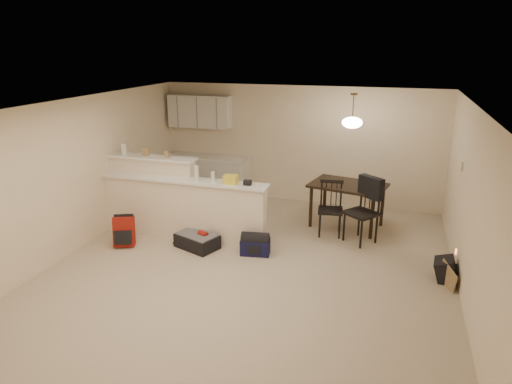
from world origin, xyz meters
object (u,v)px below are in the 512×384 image
at_px(dining_table, 348,189).
at_px(dining_chair_far, 361,211).
at_px(black_daypack, 446,270).
at_px(red_backpack, 124,231).
at_px(suitcase, 197,241).
at_px(navy_duffel, 255,247).
at_px(dining_chair_near, 330,209).
at_px(pendant_lamp, 352,122).

relative_size(dining_table, dining_chair_far, 1.32).
distance_m(dining_chair_far, black_daypack, 1.72).
height_order(dining_table, red_backpack, dining_table).
relative_size(dining_chair_far, suitcase, 1.63).
bearing_deg(red_backpack, dining_table, 6.79).
distance_m(dining_table, navy_duffel, 2.20).
distance_m(red_backpack, navy_duffel, 2.28).
xyz_separation_m(dining_table, dining_chair_near, (-0.24, -0.50, -0.24)).
height_order(suitcase, navy_duffel, navy_duffel).
height_order(dining_table, dining_chair_near, dining_chair_near).
bearing_deg(dining_table, dining_chair_far, -52.48).
relative_size(pendant_lamp, dining_chair_far, 0.55).
relative_size(dining_table, red_backpack, 2.91).
xyz_separation_m(suitcase, navy_duffel, (1.02, 0.05, 0.01)).
xyz_separation_m(pendant_lamp, suitcase, (-2.30, -1.73, -1.87)).
bearing_deg(dining_chair_far, navy_duffel, -109.72).
bearing_deg(dining_chair_far, suitcase, -119.98).
bearing_deg(red_backpack, suitcase, -9.94).
relative_size(suitcase, red_backpack, 1.36).
xyz_separation_m(dining_table, pendant_lamp, (-0.00, 0.00, 1.26)).
bearing_deg(red_backpack, black_daypack, -19.17).
relative_size(dining_table, dining_chair_near, 1.51).
xyz_separation_m(dining_chair_near, navy_duffel, (-1.05, -1.18, -0.36)).
relative_size(dining_chair_far, red_backpack, 2.21).
bearing_deg(suitcase, black_daypack, 21.65).
bearing_deg(dining_table, dining_chair_near, -103.45).
bearing_deg(black_daypack, dining_table, 50.74).
bearing_deg(suitcase, navy_duffel, 23.77).
xyz_separation_m(navy_duffel, black_daypack, (2.92, 0.00, 0.03)).
distance_m(dining_chair_near, suitcase, 2.43).
height_order(dining_chair_far, navy_duffel, dining_chair_far).
relative_size(dining_table, navy_duffel, 3.12).
distance_m(pendant_lamp, navy_duffel, 2.81).
xyz_separation_m(pendant_lamp, navy_duffel, (-1.28, -1.68, -1.86)).
distance_m(suitcase, black_daypack, 3.94).
height_order(dining_chair_near, dining_chair_far, dining_chair_far).
relative_size(dining_chair_far, black_daypack, 3.06).
xyz_separation_m(dining_chair_near, dining_chair_far, (0.55, -0.17, 0.07)).
height_order(dining_table, navy_duffel, dining_table).
distance_m(dining_chair_near, black_daypack, 2.24).
xyz_separation_m(dining_chair_near, suitcase, (-2.06, -1.23, -0.38)).
xyz_separation_m(dining_chair_near, red_backpack, (-3.30, -1.51, -0.24)).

